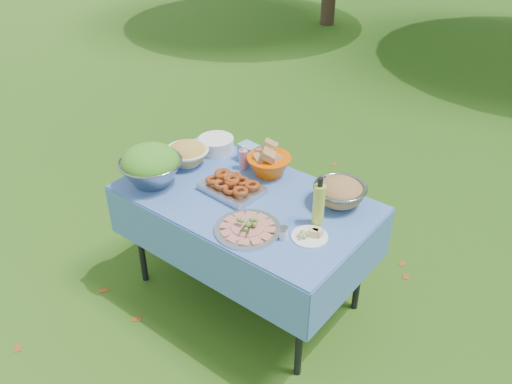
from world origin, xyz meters
TOP-DOWN VIEW (x-y plane):
  - ground at (0.00, 0.00)m, footprint 80.00×80.00m
  - picnic_table at (0.00, 0.00)m, footprint 1.46×0.86m
  - salad_bowl at (-0.53, -0.23)m, footprint 0.42×0.42m
  - pasta_bowl_white at (-0.53, 0.07)m, footprint 0.34×0.34m
  - plate_stack at (-0.49, 0.30)m, footprint 0.30×0.30m
  - wipes_box at (-0.25, 0.34)m, footprint 0.13×0.10m
  - sanitizer_bottle at (-0.21, 0.24)m, footprint 0.05×0.05m
  - bread_bowl at (-0.05, 0.28)m, footprint 0.29×0.29m
  - pasta_bowl_steel at (0.46, 0.27)m, footprint 0.38×0.38m
  - fried_tray at (-0.10, -0.01)m, footprint 0.36×0.27m
  - charcuterie_platter at (0.21, -0.24)m, footprint 0.46×0.46m
  - oil_bottle at (0.47, 0.04)m, footprint 0.06×0.06m
  - cheese_plate at (0.50, -0.09)m, footprint 0.20×0.20m
  - shaker at (0.40, -0.18)m, footprint 0.06×0.06m

SIDE VIEW (x-z plane):
  - ground at x=0.00m, z-range 0.00..0.00m
  - picnic_table at x=0.00m, z-range 0.00..0.76m
  - cheese_plate at x=0.50m, z-range 0.76..0.81m
  - shaker at x=0.40m, z-range 0.76..0.83m
  - fried_tray at x=-0.10m, z-range 0.76..0.84m
  - charcuterie_platter at x=0.21m, z-range 0.76..0.84m
  - plate_stack at x=-0.49m, z-range 0.76..0.86m
  - wipes_box at x=-0.25m, z-range 0.76..0.87m
  - pasta_bowl_white at x=-0.53m, z-range 0.76..0.91m
  - sanitizer_bottle at x=-0.21m, z-range 0.76..0.92m
  - pasta_bowl_steel at x=0.46m, z-range 0.76..0.92m
  - bread_bowl at x=-0.05m, z-range 0.76..0.94m
  - salad_bowl at x=-0.53m, z-range 0.76..1.01m
  - oil_bottle at x=0.47m, z-range 0.76..1.05m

